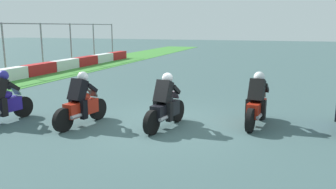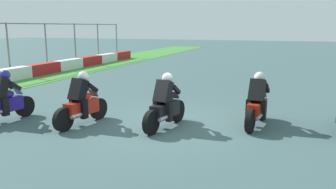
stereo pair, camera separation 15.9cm
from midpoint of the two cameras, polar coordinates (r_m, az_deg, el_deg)
ground_plane at (r=9.54m, az=0.06°, el=-5.24°), size 120.00×120.00×0.00m
rider_lane_b at (r=9.69m, az=15.29°, el=-1.57°), size 2.04×0.59×1.51m
rider_lane_c at (r=9.18m, az=0.02°, el=-1.88°), size 2.03×0.62×1.51m
rider_lane_d at (r=9.73m, az=-13.94°, el=-1.45°), size 2.03×0.61×1.51m
rider_lane_e at (r=10.80m, az=-25.61°, el=-0.99°), size 2.04×0.59×1.51m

